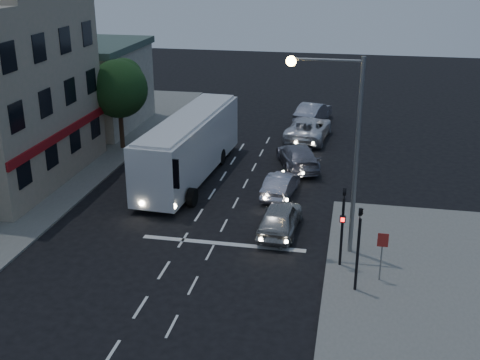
% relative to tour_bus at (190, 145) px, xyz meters
% --- Properties ---
extents(ground, '(120.00, 120.00, 0.00)m').
position_rel_tour_bus_xyz_m(ground, '(1.96, -10.50, -2.10)').
color(ground, black).
extents(sidewalk_far, '(12.00, 50.00, 0.12)m').
position_rel_tour_bus_xyz_m(sidewalk_far, '(-11.04, -2.50, -2.04)').
color(sidewalk_far, slate).
rests_on(sidewalk_far, ground).
extents(road_markings, '(8.00, 30.55, 0.01)m').
position_rel_tour_bus_xyz_m(road_markings, '(3.25, -7.19, -2.09)').
color(road_markings, silver).
rests_on(road_markings, ground).
extents(tour_bus, '(3.45, 12.79, 3.88)m').
position_rel_tour_bus_xyz_m(tour_bus, '(0.00, 0.00, 0.00)').
color(tour_bus, silver).
rests_on(tour_bus, ground).
extents(car_suv, '(2.03, 4.57, 1.53)m').
position_rel_tour_bus_xyz_m(car_suv, '(6.47, -6.70, -1.34)').
color(car_suv, '#A2A2A2').
rests_on(car_suv, ground).
extents(car_sedan_a, '(1.89, 4.19, 1.34)m').
position_rel_tour_bus_xyz_m(car_sedan_a, '(5.89, -1.94, -1.43)').
color(car_sedan_a, '#AEABBE').
rests_on(car_sedan_a, ground).
extents(car_sedan_b, '(3.62, 5.66, 1.53)m').
position_rel_tour_bus_xyz_m(car_sedan_b, '(6.34, 3.03, -1.34)').
color(car_sedan_b, gray).
rests_on(car_sedan_b, ground).
extents(car_sedan_c, '(3.36, 6.28, 1.68)m').
position_rel_tour_bus_xyz_m(car_sedan_c, '(6.45, 9.38, -1.26)').
color(car_sedan_c, silver).
rests_on(car_sedan_c, ground).
extents(car_extra, '(2.85, 5.35, 1.68)m').
position_rel_tour_bus_xyz_m(car_extra, '(6.42, 14.01, -1.26)').
color(car_extra, '#9596A5').
rests_on(car_extra, ground).
extents(traffic_signal_main, '(0.25, 0.35, 4.10)m').
position_rel_tour_bus_xyz_m(traffic_signal_main, '(9.56, -9.72, 0.32)').
color(traffic_signal_main, black).
rests_on(traffic_signal_main, sidewalk_near).
extents(traffic_signal_side, '(0.18, 0.15, 4.10)m').
position_rel_tour_bus_xyz_m(traffic_signal_side, '(10.26, -11.70, 0.32)').
color(traffic_signal_side, black).
rests_on(traffic_signal_side, sidewalk_near).
extents(regulatory_sign, '(0.45, 0.12, 2.20)m').
position_rel_tour_bus_xyz_m(regulatory_sign, '(11.26, -10.74, -0.50)').
color(regulatory_sign, slate).
rests_on(regulatory_sign, sidewalk_near).
extents(streetlight, '(3.32, 0.44, 9.00)m').
position_rel_tour_bus_xyz_m(streetlight, '(9.31, -8.30, 3.63)').
color(streetlight, slate).
rests_on(streetlight, sidewalk_near).
extents(low_building_north, '(9.40, 9.40, 6.50)m').
position_rel_tour_bus_xyz_m(low_building_north, '(-11.54, 9.50, 1.29)').
color(low_building_north, beige).
rests_on(low_building_north, sidewalk_far).
extents(street_tree, '(4.00, 4.00, 6.20)m').
position_rel_tour_bus_xyz_m(street_tree, '(-6.24, 4.52, 2.40)').
color(street_tree, black).
rests_on(street_tree, sidewalk_far).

